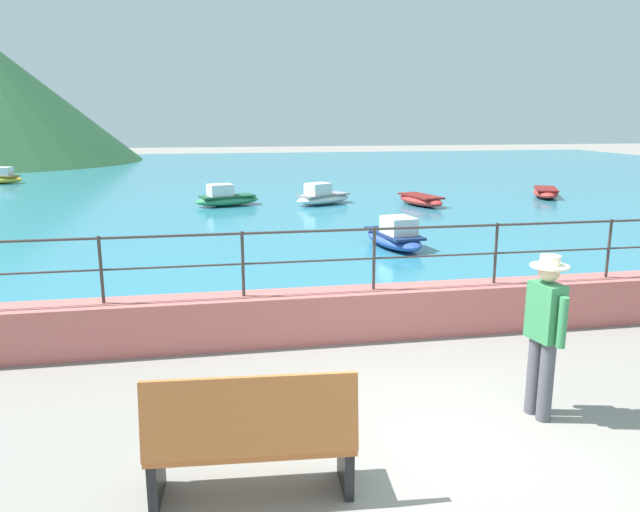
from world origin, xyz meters
TOP-DOWN VIEW (x-y plane):
  - ground_plane at (0.00, 0.00)m, footprint 120.00×120.00m
  - promenade_wall at (0.00, 3.20)m, footprint 20.00×0.56m
  - railing at (0.00, 3.20)m, footprint 18.44×0.04m
  - lake_water at (0.00, 25.84)m, footprint 64.00×44.32m
  - bench_main at (-1.99, -0.37)m, footprint 1.73×0.67m
  - person_walking at (1.08, 0.53)m, footprint 0.38×0.56m
  - boat_0 at (5.04, 15.36)m, footprint 1.42×2.45m
  - boat_1 at (-1.67, 16.48)m, footprint 2.47×1.57m
  - boat_4 at (1.70, 16.26)m, footprint 2.44×1.93m
  - boat_5 at (10.51, 16.54)m, footprint 1.79×2.46m
  - boat_6 at (2.05, 8.76)m, footprint 1.23×2.41m

SIDE VIEW (x-z plane):
  - ground_plane at x=0.00m, z-range 0.00..0.00m
  - lake_water at x=0.00m, z-range 0.00..0.06m
  - boat_0 at x=5.04m, z-range 0.08..0.44m
  - boat_5 at x=10.51m, z-range 0.08..0.44m
  - boat_1 at x=-1.67m, z-range -0.05..0.71m
  - boat_4 at x=1.70m, z-range -0.05..0.71m
  - boat_6 at x=2.05m, z-range -0.05..0.71m
  - promenade_wall at x=0.00m, z-range 0.00..0.70m
  - bench_main at x=-1.99m, z-range -0.01..1.12m
  - person_walking at x=1.08m, z-range 0.10..1.85m
  - railing at x=0.00m, z-range 0.87..1.77m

